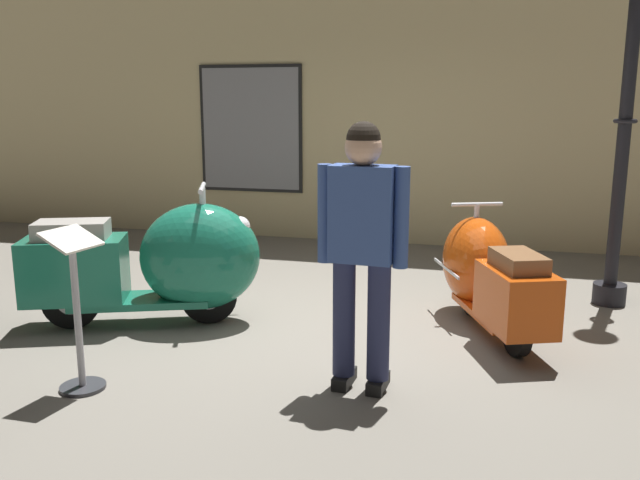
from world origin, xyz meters
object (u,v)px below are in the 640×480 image
at_px(lamppost, 628,91).
at_px(info_stanchion, 78,325).
at_px(scooter_1, 486,273).
at_px(visitor_0, 362,239).
at_px(scooter_0, 163,262).

relative_size(lamppost, info_stanchion, 3.01).
distance_m(scooter_1, info_stanchion, 3.02).
bearing_deg(scooter_1, visitor_0, 130.86).
relative_size(scooter_1, visitor_0, 0.98).
xyz_separation_m(scooter_0, info_stanchion, (0.08, -1.25, -0.09)).
height_order(scooter_0, lamppost, lamppost).
relative_size(scooter_1, lamppost, 0.53).
height_order(scooter_1, visitor_0, visitor_0).
bearing_deg(info_stanchion, scooter_0, 93.74).
bearing_deg(scooter_1, info_stanchion, 105.92).
distance_m(scooter_0, info_stanchion, 1.26).
distance_m(lamppost, info_stanchion, 4.63).
relative_size(lamppost, visitor_0, 1.86).
bearing_deg(lamppost, scooter_1, -139.61).
height_order(visitor_0, info_stanchion, visitor_0).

